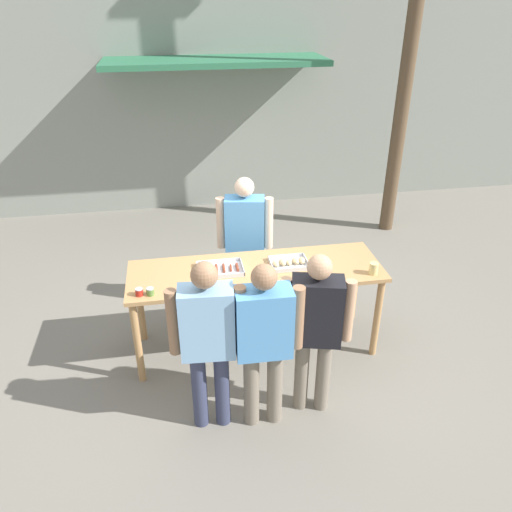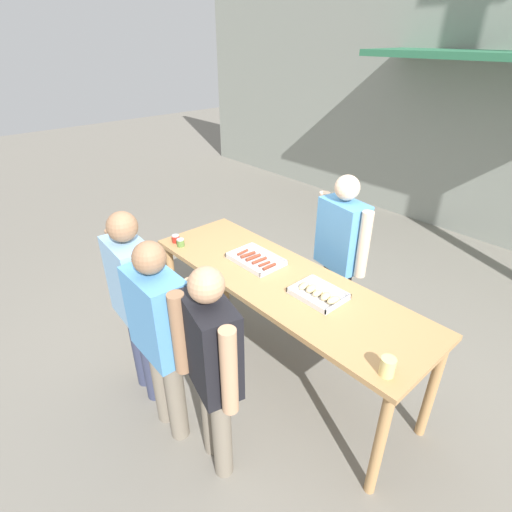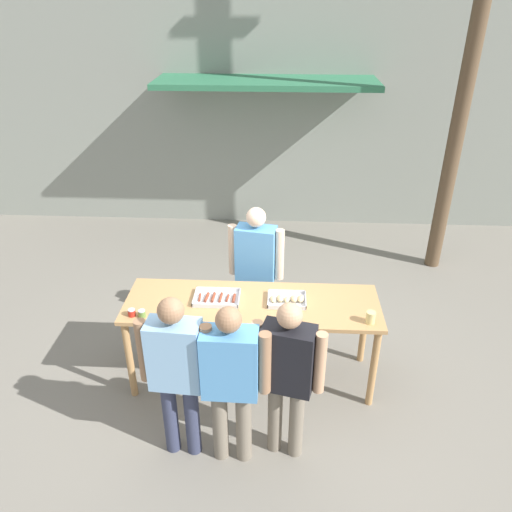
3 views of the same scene
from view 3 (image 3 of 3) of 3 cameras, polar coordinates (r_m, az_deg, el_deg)
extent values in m
plane|color=slate|center=(5.42, -0.42, -13.55)|extent=(24.00, 24.00, 0.00)
cube|color=gray|center=(8.13, 1.30, 18.82)|extent=(12.00, 0.12, 4.50)
cube|color=#2D704C|center=(7.56, 1.17, 19.23)|extent=(3.20, 1.00, 0.08)
cube|color=tan|center=(4.86, -0.46, -5.54)|extent=(2.47, 0.78, 0.04)
cylinder|color=tan|center=(5.08, -14.24, -11.39)|extent=(0.07, 0.07, 0.89)
cylinder|color=tan|center=(4.96, 13.27, -12.38)|extent=(0.07, 0.07, 0.89)
cylinder|color=tan|center=(5.57, -12.44, -7.15)|extent=(0.07, 0.07, 0.89)
cylinder|color=tan|center=(5.46, 12.25, -7.93)|extent=(0.07, 0.07, 0.89)
cube|color=silver|center=(4.91, -4.49, -4.92)|extent=(0.45, 0.31, 0.01)
cube|color=silver|center=(4.77, -4.72, -5.70)|extent=(0.45, 0.01, 0.03)
cube|color=silver|center=(5.02, -4.29, -3.76)|extent=(0.45, 0.01, 0.03)
cube|color=silver|center=(4.93, -7.04, -4.61)|extent=(0.01, 0.31, 0.03)
cube|color=silver|center=(4.87, -1.94, -4.79)|extent=(0.01, 0.31, 0.03)
cylinder|color=brown|center=(4.92, -6.45, -4.72)|extent=(0.03, 0.12, 0.02)
cylinder|color=brown|center=(4.91, -5.66, -4.71)|extent=(0.04, 0.15, 0.03)
cylinder|color=brown|center=(4.90, -4.90, -4.72)|extent=(0.04, 0.15, 0.03)
cylinder|color=brown|center=(4.90, -4.06, -4.74)|extent=(0.03, 0.15, 0.03)
cylinder|color=brown|center=(4.88, -3.28, -4.82)|extent=(0.03, 0.11, 0.02)
cylinder|color=brown|center=(4.88, -2.55, -4.83)|extent=(0.03, 0.13, 0.03)
cube|color=silver|center=(4.87, 3.54, -5.16)|extent=(0.37, 0.29, 0.01)
cube|color=silver|center=(4.74, 3.54, -5.89)|extent=(0.37, 0.01, 0.03)
cube|color=silver|center=(4.97, 3.54, -4.06)|extent=(0.37, 0.01, 0.03)
cube|color=silver|center=(4.86, 1.40, -4.89)|extent=(0.01, 0.29, 0.03)
cube|color=silver|center=(4.86, 5.69, -5.00)|extent=(0.01, 0.29, 0.03)
ellipsoid|color=#D6B77F|center=(4.85, 1.96, -4.94)|extent=(0.07, 0.12, 0.04)
ellipsoid|color=#D6B77F|center=(4.85, 2.75, -4.86)|extent=(0.08, 0.12, 0.05)
ellipsoid|color=#D6B77F|center=(4.85, 3.54, -4.97)|extent=(0.06, 0.10, 0.04)
ellipsoid|color=#D6B77F|center=(4.86, 4.34, -4.89)|extent=(0.08, 0.12, 0.05)
ellipsoid|color=#D6B77F|center=(4.86, 5.13, -4.87)|extent=(0.07, 0.12, 0.05)
cylinder|color=#B22319|center=(4.79, -14.01, -6.33)|extent=(0.07, 0.07, 0.06)
cylinder|color=#B2B2B7|center=(4.77, -14.06, -5.98)|extent=(0.07, 0.07, 0.01)
cylinder|color=#567A38|center=(4.76, -12.91, -6.46)|extent=(0.07, 0.07, 0.06)
cylinder|color=#B2B2B7|center=(4.74, -12.96, -6.11)|extent=(0.07, 0.07, 0.01)
cylinder|color=#DBC67A|center=(4.66, 12.96, -6.86)|extent=(0.09, 0.09, 0.12)
cylinder|color=#232328|center=(5.77, -0.93, -5.67)|extent=(0.13, 0.13, 0.78)
cylinder|color=#232328|center=(5.74, 0.93, -5.92)|extent=(0.13, 0.13, 0.78)
cube|color=#5193D1|center=(5.39, 0.00, 0.30)|extent=(0.46, 0.30, 0.61)
sphere|color=beige|center=(5.20, 0.00, 4.45)|extent=(0.21, 0.21, 0.21)
cylinder|color=beige|center=(5.44, -2.67, 0.74)|extent=(0.10, 0.10, 0.58)
cylinder|color=beige|center=(5.34, 2.72, 0.15)|extent=(0.10, 0.10, 0.58)
cylinder|color=#333851|center=(4.51, -7.29, -17.93)|extent=(0.13, 0.13, 0.77)
cylinder|color=#333851|center=(4.56, -9.74, -17.61)|extent=(0.13, 0.13, 0.77)
cube|color=#84B2DB|center=(4.07, -9.23, -11.08)|extent=(0.44, 0.26, 0.61)
sphere|color=#936B4C|center=(3.81, -9.72, -6.18)|extent=(0.21, 0.21, 0.21)
cylinder|color=#936B4C|center=(4.00, -5.59, -11.29)|extent=(0.10, 0.10, 0.58)
cylinder|color=#936B4C|center=(4.13, -12.78, -10.50)|extent=(0.10, 0.10, 0.58)
cylinder|color=#756B5B|center=(4.48, 4.63, -18.32)|extent=(0.13, 0.13, 0.75)
cylinder|color=#756B5B|center=(4.51, 2.18, -17.86)|extent=(0.13, 0.13, 0.75)
cube|color=black|center=(4.04, 3.68, -11.59)|extent=(0.46, 0.32, 0.59)
sphere|color=tan|center=(3.78, 3.87, -6.82)|extent=(0.20, 0.20, 0.20)
cylinder|color=tan|center=(3.99, 7.33, -12.04)|extent=(0.09, 0.09, 0.56)
cylinder|color=tan|center=(4.07, 0.13, -10.78)|extent=(0.09, 0.09, 0.56)
cylinder|color=#756B5B|center=(4.44, -1.41, -18.75)|extent=(0.13, 0.13, 0.75)
cylinder|color=#756B5B|center=(4.46, -4.11, -18.57)|extent=(0.13, 0.13, 0.75)
cube|color=#5193D1|center=(3.98, -3.00, -12.11)|extent=(0.45, 0.25, 0.59)
sphere|color=#936B4C|center=(3.73, -3.16, -7.29)|extent=(0.20, 0.20, 0.20)
cylinder|color=#936B4C|center=(3.95, 1.01, -12.15)|extent=(0.10, 0.10, 0.56)
cylinder|color=#936B4C|center=(4.01, -6.95, -11.69)|extent=(0.10, 0.10, 0.56)
cylinder|color=brown|center=(6.93, 24.28, 24.12)|extent=(0.20, 0.20, 6.72)
camera|label=1|loc=(1.00, -85.90, -16.05)|focal=35.00mm
camera|label=2|loc=(2.83, 36.53, 1.11)|focal=28.00mm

